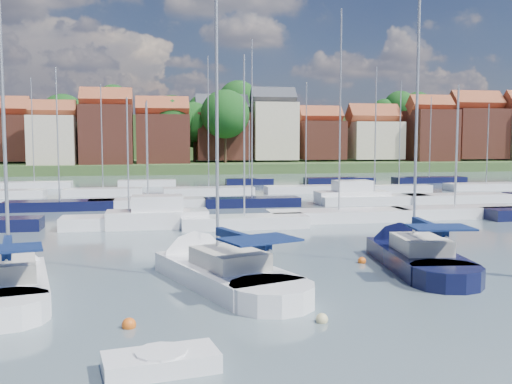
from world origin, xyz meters
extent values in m
plane|color=#415058|center=(0.00, 40.00, 0.00)|extent=(260.00, 260.00, 0.00)
cube|color=white|center=(-11.25, 2.89, 0.25)|extent=(4.00, 6.97, 1.20)
cone|color=white|center=(-12.08, 6.90, 0.25)|extent=(3.32, 3.67, 2.73)
cylinder|color=white|center=(-10.59, -0.32, 0.25)|extent=(3.23, 3.23, 1.20)
cube|color=beige|center=(-11.16, 2.44, 1.20)|extent=(2.43, 3.06, 0.70)
cylinder|color=#B2B2B7|center=(-11.34, 3.34, 6.92)|extent=(0.14, 0.14, 12.14)
cylinder|color=#B2B2B7|center=(-10.97, 1.55, 2.05)|extent=(0.84, 3.59, 0.10)
cube|color=#0E1D47|center=(-10.97, 1.55, 2.20)|extent=(0.99, 3.45, 0.35)
cube|color=#0E1D47|center=(-10.73, 0.39, 2.35)|extent=(2.61, 2.07, 0.08)
cube|color=white|center=(-2.83, 3.39, 0.25)|extent=(5.64, 8.36, 1.20)
cone|color=white|center=(-4.46, 7.94, 0.25)|extent=(4.30, 4.62, 3.22)
cylinder|color=white|center=(-1.53, -0.24, 0.25)|extent=(4.12, 4.12, 1.20)
cube|color=beige|center=(-2.65, 2.89, 1.20)|extent=(3.21, 3.79, 0.70)
cylinder|color=#B2B2B7|center=(-3.01, 3.90, 8.00)|extent=(0.14, 0.14, 14.31)
cylinder|color=#B2B2B7|center=(-2.29, 1.88, 2.05)|extent=(1.54, 4.07, 0.10)
cube|color=#0E1D47|center=(-2.29, 1.88, 2.20)|extent=(1.66, 3.94, 0.35)
cube|color=#0E1D47|center=(-1.82, 0.56, 2.35)|extent=(3.23, 2.74, 0.08)
cube|color=black|center=(6.72, 4.89, 0.25)|extent=(3.93, 7.61, 1.20)
cone|color=black|center=(7.30, 9.40, 0.25)|extent=(3.46, 3.90, 3.03)
cylinder|color=black|center=(6.27, 1.27, 0.25)|extent=(3.39, 3.39, 1.20)
cube|color=beige|center=(6.66, 4.38, 1.20)|extent=(2.49, 3.28, 0.70)
cylinder|color=#B2B2B7|center=(6.79, 5.39, 7.75)|extent=(0.14, 0.14, 13.79)
cylinder|color=#B2B2B7|center=(6.53, 3.38, 2.05)|extent=(0.61, 4.03, 0.10)
cube|color=#0E1D47|center=(6.53, 3.38, 2.20)|extent=(0.78, 3.85, 0.35)
cube|color=#0E1D47|center=(6.37, 2.08, 2.35)|extent=(2.79, 2.13, 0.08)
cube|color=white|center=(-5.65, -5.48, 0.21)|extent=(3.17, 1.84, 0.59)
cylinder|color=white|center=(-5.65, -5.48, 0.38)|extent=(1.39, 1.39, 0.38)
sphere|color=#D85914|center=(-6.59, -1.73, 0.00)|extent=(0.46, 0.46, 0.46)
sphere|color=beige|center=(-0.28, -2.36, 0.00)|extent=(0.42, 0.42, 0.42)
sphere|color=#D85914|center=(4.46, 6.18, 0.00)|extent=(0.41, 0.41, 0.41)
cube|color=white|center=(-7.27, 20.20, 0.35)|extent=(9.22, 2.58, 1.00)
cylinder|color=#B2B2B7|center=(-7.27, 20.20, 4.94)|extent=(0.12, 0.12, 8.18)
cube|color=white|center=(0.63, 18.61, 0.35)|extent=(8.78, 2.46, 1.00)
cylinder|color=#B2B2B7|center=(0.63, 18.61, 6.38)|extent=(0.12, 0.12, 11.06)
cube|color=white|center=(8.23, 20.67, 0.35)|extent=(10.79, 3.02, 1.00)
cylinder|color=#B2B2B7|center=(8.23, 20.67, 8.29)|extent=(0.12, 0.12, 14.87)
cube|color=white|center=(17.98, 21.03, 0.35)|extent=(10.13, 2.84, 1.00)
cylinder|color=#B2B2B7|center=(17.98, 21.03, 5.65)|extent=(0.12, 0.12, 9.59)
cube|color=white|center=(-5.31, 20.00, 0.50)|extent=(7.00, 2.60, 1.40)
cube|color=white|center=(-5.31, 20.00, 1.60)|extent=(3.50, 2.20, 1.30)
cube|color=black|center=(-13.55, 31.64, 0.35)|extent=(9.30, 2.60, 1.00)
cylinder|color=#B2B2B7|center=(-13.55, 31.64, 6.59)|extent=(0.12, 0.12, 11.48)
cube|color=white|center=(-5.94, 32.01, 0.35)|extent=(10.40, 2.91, 1.00)
cylinder|color=#B2B2B7|center=(-5.94, 32.01, 5.24)|extent=(0.12, 0.12, 8.77)
cube|color=black|center=(3.48, 31.28, 0.35)|extent=(8.80, 2.46, 1.00)
cylinder|color=#B2B2B7|center=(3.48, 31.28, 8.01)|extent=(0.12, 0.12, 14.33)
cube|color=white|center=(15.40, 31.16, 0.35)|extent=(10.73, 3.00, 1.00)
cylinder|color=#B2B2B7|center=(15.40, 31.16, 6.92)|extent=(0.12, 0.12, 12.14)
cube|color=white|center=(23.82, 30.97, 0.35)|extent=(10.48, 2.93, 1.00)
cylinder|color=#B2B2B7|center=(23.82, 30.97, 5.99)|extent=(0.12, 0.12, 10.28)
cube|color=white|center=(13.46, 32.00, 0.50)|extent=(7.00, 2.60, 1.40)
cube|color=white|center=(13.46, 32.00, 1.60)|extent=(3.50, 2.20, 1.30)
cube|color=white|center=(-10.84, 44.51, 0.35)|extent=(8.49, 2.38, 1.00)
cylinder|color=#B2B2B7|center=(-10.84, 44.51, 6.51)|extent=(0.12, 0.12, 11.31)
cube|color=white|center=(0.79, 43.78, 0.35)|extent=(10.16, 2.85, 1.00)
cylinder|color=#B2B2B7|center=(0.79, 43.78, 8.15)|extent=(0.12, 0.12, 14.59)
cube|color=white|center=(12.17, 43.90, 0.35)|extent=(9.53, 2.67, 1.00)
cylinder|color=#B2B2B7|center=(12.17, 43.90, 6.81)|extent=(0.12, 0.12, 11.91)
cube|color=white|center=(23.16, 42.50, 0.35)|extent=(7.62, 2.13, 1.00)
cylinder|color=#B2B2B7|center=(23.16, 42.50, 6.91)|extent=(0.12, 0.12, 12.13)
cube|color=white|center=(35.22, 43.59, 0.35)|extent=(10.17, 2.85, 1.00)
cylinder|color=#B2B2B7|center=(35.22, 43.59, 5.72)|extent=(0.12, 0.12, 9.73)
cube|color=white|center=(-20.26, 56.56, 0.35)|extent=(9.24, 2.59, 1.00)
cylinder|color=#B2B2B7|center=(-20.26, 56.56, 7.43)|extent=(0.12, 0.12, 13.17)
cube|color=white|center=(-6.08, 57.30, 0.35)|extent=(7.57, 2.12, 1.00)
cylinder|color=#B2B2B7|center=(-6.08, 57.30, 5.97)|extent=(0.12, 0.12, 10.24)
cube|color=black|center=(7.88, 57.47, 0.35)|extent=(6.58, 1.84, 1.00)
cylinder|color=#B2B2B7|center=(7.88, 57.47, 4.85)|extent=(0.12, 0.12, 8.01)
cube|color=black|center=(20.94, 57.40, 0.35)|extent=(9.92, 2.78, 1.00)
cylinder|color=#B2B2B7|center=(20.94, 57.40, 6.31)|extent=(0.12, 0.12, 10.92)
cube|color=black|center=(34.28, 56.37, 0.35)|extent=(10.55, 2.95, 1.00)
cylinder|color=#B2B2B7|center=(34.28, 56.37, 6.61)|extent=(0.12, 0.12, 11.51)
cube|color=#374F27|center=(0.00, 117.00, 0.30)|extent=(200.00, 70.00, 3.00)
cube|color=#374F27|center=(0.00, 142.00, 5.00)|extent=(200.00, 60.00, 14.00)
cube|color=brown|center=(-33.65, 97.79, 6.56)|extent=(10.37, 9.97, 8.73)
cube|color=brown|center=(-33.65, 97.79, 12.20)|extent=(10.57, 5.13, 5.13)
cube|color=beige|center=(-22.74, 89.00, 6.08)|extent=(8.09, 8.80, 8.96)
cube|color=brown|center=(-22.74, 89.00, 11.55)|extent=(8.25, 4.00, 4.00)
cube|color=brown|center=(-13.35, 89.94, 7.08)|extent=(9.36, 10.17, 10.97)
cube|color=brown|center=(-13.35, 89.94, 13.72)|extent=(9.54, 4.63, 4.63)
cube|color=brown|center=(-3.04, 91.65, 6.31)|extent=(9.90, 8.56, 9.42)
cube|color=brown|center=(-3.04, 91.65, 12.23)|extent=(10.10, 4.90, 4.90)
cube|color=brown|center=(9.10, 96.65, 6.95)|extent=(10.59, 8.93, 9.49)
cube|color=#383A42|center=(9.10, 96.65, 12.99)|extent=(10.80, 5.24, 5.24)
cube|color=beige|center=(19.71, 95.80, 8.02)|extent=(9.01, 8.61, 11.65)
cube|color=#383A42|center=(19.71, 95.80, 14.95)|extent=(9.19, 4.46, 4.46)
cube|color=brown|center=(30.17, 97.00, 6.20)|extent=(9.10, 9.34, 8.00)
cube|color=brown|center=(30.17, 97.00, 11.32)|extent=(9.28, 4.50, 4.50)
cube|color=beige|center=(41.95, 96.59, 6.14)|extent=(10.86, 9.59, 7.88)
cube|color=brown|center=(41.95, 96.59, 11.41)|extent=(11.07, 5.37, 5.37)
cube|color=brown|center=(53.76, 93.92, 7.09)|extent=(9.18, 9.96, 10.97)
cube|color=brown|center=(53.76, 93.92, 13.70)|extent=(9.36, 4.54, 4.54)
cube|color=brown|center=(65.18, 95.21, 7.58)|extent=(11.39, 9.67, 10.76)
cube|color=brown|center=(65.18, 95.21, 14.36)|extent=(11.62, 5.64, 5.64)
cylinder|color=#382619|center=(56.77, 115.51, 8.51)|extent=(0.50, 0.50, 4.47)
sphere|color=#174917|center=(56.77, 115.51, 14.58)|extent=(8.18, 8.18, 8.18)
cylinder|color=#382619|center=(3.46, 95.93, 3.83)|extent=(0.50, 0.50, 4.46)
sphere|color=#174917|center=(3.46, 95.93, 9.88)|extent=(8.15, 8.15, 8.15)
cylinder|color=#382619|center=(15.22, 113.68, 8.58)|extent=(0.50, 0.50, 5.15)
sphere|color=#174917|center=(15.22, 113.68, 15.56)|extent=(9.41, 9.41, 9.41)
cylinder|color=#382619|center=(-13.54, 116.31, 8.68)|extent=(0.50, 0.50, 4.56)
sphere|color=#174917|center=(-13.54, 116.31, 14.87)|extent=(8.34, 8.34, 8.34)
cylinder|color=#382619|center=(-23.24, 105.25, 4.18)|extent=(0.50, 0.50, 5.15)
sphere|color=#174917|center=(-23.24, 105.25, 11.17)|extent=(9.42, 9.42, 9.42)
cylinder|color=#382619|center=(13.76, 104.71, 3.48)|extent=(0.50, 0.50, 3.77)
sphere|color=#174917|center=(13.76, 104.71, 8.60)|extent=(6.89, 6.89, 6.89)
cylinder|color=#382619|center=(9.05, 90.94, 4.21)|extent=(0.50, 0.50, 5.21)
sphere|color=#174917|center=(9.05, 90.94, 11.28)|extent=(9.53, 9.53, 9.53)
cylinder|color=#382619|center=(61.93, 101.62, 3.09)|extent=(0.50, 0.50, 2.97)
sphere|color=#174917|center=(61.93, 101.62, 7.12)|extent=(5.44, 5.44, 5.44)
cylinder|color=#382619|center=(-1.15, 93.75, 4.02)|extent=(0.50, 0.50, 4.84)
sphere|color=#174917|center=(-1.15, 93.75, 10.59)|extent=(8.85, 8.85, 8.85)
cylinder|color=#382619|center=(52.68, 115.72, 8.17)|extent=(0.50, 0.50, 3.72)
sphere|color=#174917|center=(52.68, 115.72, 13.21)|extent=(6.80, 6.80, 6.80)
cylinder|color=#382619|center=(54.05, 94.13, 3.62)|extent=(0.50, 0.50, 4.05)
sphere|color=#174917|center=(54.05, 94.13, 9.11)|extent=(7.40, 7.40, 7.40)
cylinder|color=#382619|center=(6.84, 113.29, 7.91)|extent=(0.50, 0.50, 3.93)
sphere|color=#174917|center=(6.84, 113.29, 13.24)|extent=(7.19, 7.19, 7.19)
cylinder|color=#382619|center=(30.65, 100.17, 3.51)|extent=(0.50, 0.50, 3.82)
sphere|color=#174917|center=(30.65, 100.17, 8.70)|extent=(6.99, 6.99, 6.99)
cylinder|color=#382619|center=(-17.44, 93.12, 3.34)|extent=(0.50, 0.50, 3.48)
sphere|color=#174917|center=(-17.44, 93.12, 8.07)|extent=(6.37, 6.37, 6.37)
cylinder|color=#382619|center=(57.51, 102.81, 3.09)|extent=(0.50, 0.50, 2.99)
sphere|color=#174917|center=(57.51, 102.81, 7.14)|extent=(5.46, 5.46, 5.46)
cylinder|color=#382619|center=(3.61, 99.04, 3.22)|extent=(0.50, 0.50, 3.25)
sphere|color=#174917|center=(3.61, 99.04, 7.63)|extent=(5.94, 5.94, 5.94)
cylinder|color=#382619|center=(-3.05, 100.73, 3.09)|extent=(0.50, 0.50, 2.98)
sphere|color=#174917|center=(-3.05, 100.73, 7.14)|extent=(5.46, 5.46, 5.46)
cylinder|color=#382619|center=(64.66, 121.74, 9.36)|extent=(0.50, 0.50, 4.29)
sphere|color=#174917|center=(64.66, 121.74, 15.17)|extent=(7.84, 7.84, 7.84)
camera|label=1|loc=(-5.90, -20.18, 6.03)|focal=40.00mm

